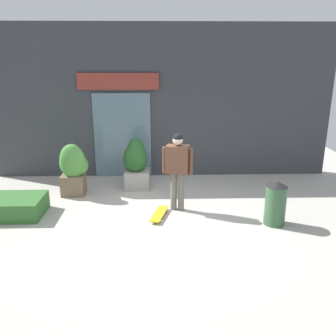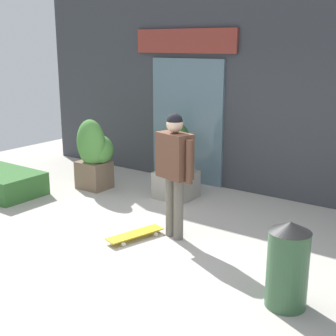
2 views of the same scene
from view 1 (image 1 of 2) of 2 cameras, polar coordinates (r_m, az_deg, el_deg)
The scene contains 7 objects.
ground_plane at distance 7.28m, azimuth -0.62°, elevation -8.20°, with size 12.00×12.00×0.00m, color #B2ADA3.
building_facade at distance 9.59m, azimuth -1.15°, elevation 10.33°, with size 8.96×0.31×3.97m.
skateboarder at distance 7.38m, azimuth 1.53°, elevation 0.64°, with size 0.63×0.37×1.66m.
skateboard at distance 7.38m, azimuth -1.41°, elevation -7.29°, with size 0.42×0.83×0.08m.
planter_box_left at distance 8.83m, azimuth -5.12°, elevation 0.87°, with size 0.63×0.60×1.26m.
planter_box_right at distance 8.63m, azimuth -14.89°, elevation 0.05°, with size 0.68×0.58×1.25m.
trash_bin at distance 7.23m, azimuth 16.77°, elevation -5.36°, with size 0.41×0.41×0.88m.
Camera 1 is at (-0.11, -6.57, 3.14)m, focal length 38.22 mm.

